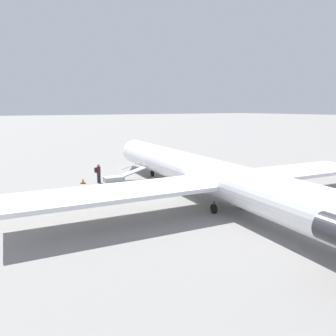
% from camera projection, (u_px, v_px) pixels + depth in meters
% --- Properties ---
extents(ground_plane, '(600.00, 600.00, 0.00)m').
position_uv_depth(ground_plane, '(204.00, 200.00, 24.40)').
color(ground_plane, gray).
extents(airplane_main, '(35.70, 27.63, 6.64)m').
position_uv_depth(airplane_main, '(212.00, 177.00, 23.16)').
color(airplane_main, white).
rests_on(airplane_main, ground).
extents(boarding_stairs, '(1.41, 4.10, 1.67)m').
position_uv_depth(boarding_stairs, '(118.00, 178.00, 30.49)').
color(boarding_stairs, '#B2B2B7').
rests_on(boarding_stairs, ground).
extents(passenger, '(0.36, 0.55, 1.74)m').
position_uv_depth(passenger, '(98.00, 172.00, 29.81)').
color(passenger, '#23232D').
rests_on(passenger, ground).
extents(traffic_cone_near_stairs, '(0.43, 0.43, 0.47)m').
position_uv_depth(traffic_cone_near_stairs, '(83.00, 181.00, 29.75)').
color(traffic_cone_near_stairs, black).
rests_on(traffic_cone_near_stairs, ground).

